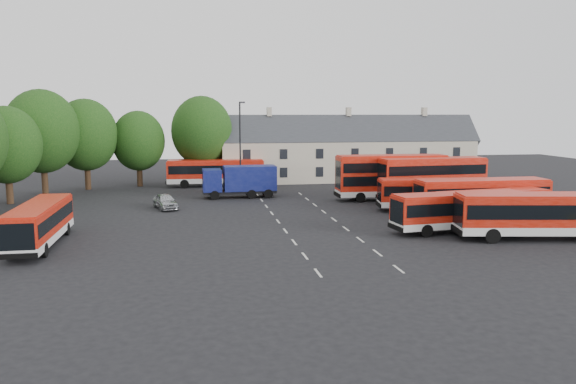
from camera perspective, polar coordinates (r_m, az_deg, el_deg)
name	(u,v)px	position (r m, az deg, el deg)	size (l,w,h in m)	color
ground	(282,226)	(46.88, -0.66, -3.47)	(140.00, 140.00, 0.00)	black
lane_markings	(306,220)	(49.24, 1.86, -2.90)	(5.15, 33.80, 0.01)	beige
treeline	(67,137)	(66.23, -21.52, 5.20)	(29.92, 32.59, 12.01)	black
terrace_houses	(348,152)	(78.46, 6.10, 4.02)	(35.70, 7.13, 10.06)	beige
bus_row_a	(540,212)	(45.53, 24.25, -1.89)	(12.49, 4.78, 3.45)	silver
bus_row_b	(460,209)	(46.34, 17.05, -1.62)	(11.18, 3.66, 3.10)	silver
bus_row_c	(493,204)	(50.53, 20.11, -1.14)	(10.37, 3.97, 2.86)	silver
bus_row_d	(482,194)	(53.73, 19.09, -0.20)	(12.11, 2.87, 3.42)	silver
bus_row_e	(437,192)	(55.49, 14.86, 0.03)	(11.26, 4.11, 3.11)	silver
bus_dd_south	(432,177)	(60.88, 14.43, 1.50)	(11.56, 3.45, 4.67)	silver
bus_dd_north	(392,174)	(61.39, 10.47, 1.77)	(11.87, 2.90, 4.85)	silver
bus_west	(39,221)	(43.33, -23.95, -2.70)	(2.52, 10.66, 3.01)	silver
bus_north	(216,170)	(72.00, -7.36, 2.19)	(12.20, 3.22, 3.43)	silver
box_truck	(241,180)	(62.31, -4.85, 1.24)	(8.12, 2.79, 3.52)	black
silver_car	(165,201)	(56.31, -12.35, -0.93)	(1.75, 4.34, 1.48)	#A7A9AE
lamppost	(240,145)	(65.58, -4.86, 4.82)	(0.73, 0.49, 10.62)	black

